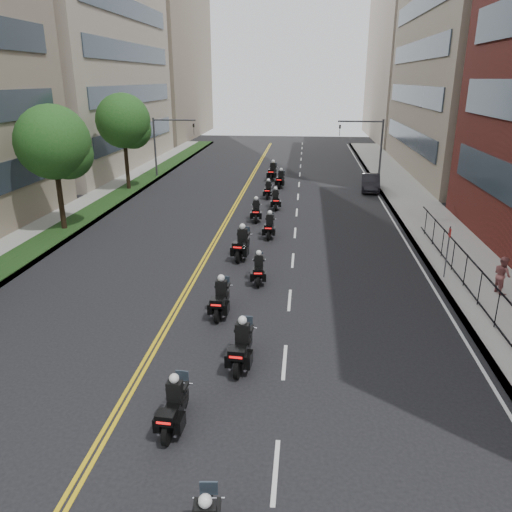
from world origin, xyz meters
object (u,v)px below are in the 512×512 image
(motorcycle_3, at_px, (242,347))
(pedestrian_b, at_px, (502,275))
(motorcycle_7, at_px, (270,227))
(parked_sedan, at_px, (371,183))
(motorcycle_12, at_px, (273,172))
(motorcycle_6, at_px, (242,245))
(motorcycle_8, at_px, (256,211))
(motorcycle_10, at_px, (268,190))
(motorcycle_9, at_px, (275,200))
(motorcycle_11, at_px, (281,180))
(motorcycle_4, at_px, (221,299))
(motorcycle_2, at_px, (174,407))
(motorcycle_5, at_px, (259,270))

(motorcycle_3, xyz_separation_m, pedestrian_b, (10.57, 6.74, 0.29))
(motorcycle_7, relative_size, parked_sedan, 0.52)
(pedestrian_b, bearing_deg, motorcycle_3, 107.30)
(motorcycle_12, relative_size, pedestrian_b, 1.54)
(motorcycle_6, bearing_deg, motorcycle_8, 95.94)
(motorcycle_8, bearing_deg, motorcycle_10, 83.44)
(motorcycle_12, bearing_deg, parked_sedan, -18.92)
(motorcycle_7, bearing_deg, motorcycle_10, 95.74)
(motorcycle_9, distance_m, parked_sedan, 10.39)
(motorcycle_8, height_order, pedestrian_b, pedestrian_b)
(motorcycle_7, bearing_deg, motorcycle_12, 94.20)
(motorcycle_9, xyz_separation_m, motorcycle_10, (-0.79, 3.46, -0.03))
(motorcycle_8, bearing_deg, motorcycle_11, 80.28)
(motorcycle_3, bearing_deg, pedestrian_b, 36.67)
(motorcycle_4, height_order, parked_sedan, motorcycle_4)
(motorcycle_7, height_order, motorcycle_10, motorcycle_7)
(motorcycle_8, height_order, motorcycle_9, motorcycle_8)
(parked_sedan, bearing_deg, motorcycle_9, -131.90)
(motorcycle_4, height_order, motorcycle_8, motorcycle_4)
(motorcycle_6, xyz_separation_m, motorcycle_9, (1.12, 10.79, -0.09))
(motorcycle_4, bearing_deg, motorcycle_11, 89.62)
(motorcycle_11, bearing_deg, motorcycle_12, 112.73)
(motorcycle_9, distance_m, pedestrian_b, 18.08)
(motorcycle_12, bearing_deg, motorcycle_11, -68.84)
(motorcycle_12, height_order, parked_sedan, motorcycle_12)
(motorcycle_11, bearing_deg, motorcycle_4, -85.62)
(motorcycle_9, relative_size, motorcycle_10, 1.06)
(motorcycle_2, height_order, pedestrian_b, pedestrian_b)
(parked_sedan, bearing_deg, motorcycle_8, -124.53)
(motorcycle_7, bearing_deg, motorcycle_4, -95.39)
(motorcycle_4, height_order, motorcycle_5, motorcycle_4)
(motorcycle_2, height_order, motorcycle_5, motorcycle_2)
(motorcycle_10, xyz_separation_m, parked_sedan, (8.44, 3.58, 0.09))
(pedestrian_b, bearing_deg, motorcycle_7, 39.41)
(motorcycle_10, bearing_deg, motorcycle_8, -91.17)
(motorcycle_11, relative_size, motorcycle_12, 0.90)
(motorcycle_3, bearing_deg, motorcycle_12, 96.10)
(motorcycle_5, relative_size, motorcycle_12, 0.82)
(motorcycle_5, height_order, motorcycle_7, motorcycle_7)
(motorcycle_4, relative_size, pedestrian_b, 1.37)
(motorcycle_3, relative_size, motorcycle_11, 1.03)
(motorcycle_4, relative_size, motorcycle_6, 0.90)
(motorcycle_2, relative_size, motorcycle_4, 0.95)
(motorcycle_2, xyz_separation_m, motorcycle_3, (1.44, 3.27, 0.06))
(motorcycle_8, bearing_deg, motorcycle_3, -89.99)
(motorcycle_8, height_order, motorcycle_11, motorcycle_11)
(motorcycle_11, bearing_deg, motorcycle_10, -93.80)
(motorcycle_7, relative_size, motorcycle_8, 0.99)
(motorcycle_2, xyz_separation_m, motorcycle_10, (0.46, 28.00, -0.02))
(parked_sedan, bearing_deg, motorcycle_11, -178.97)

